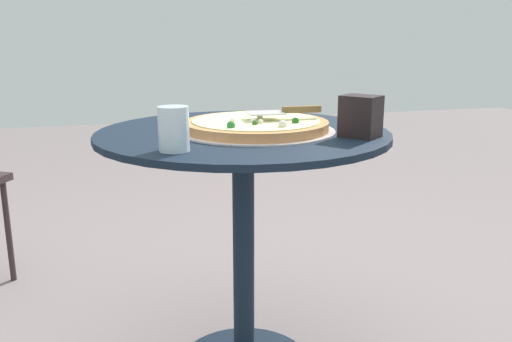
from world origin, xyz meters
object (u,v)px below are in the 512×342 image
napkin_dispenser (361,116)px  patio_table (243,197)px  pizza_on_tray (256,126)px  pizza_server (284,111)px  drinking_cup (174,129)px

napkin_dispenser → patio_table: bearing=19.9°
patio_table → pizza_on_tray: size_ratio=1.86×
pizza_on_tray → pizza_server: 0.09m
pizza_on_tray → drinking_cup: (-0.25, -0.20, 0.04)m
drinking_cup → pizza_server: bearing=30.4°
drinking_cup → napkin_dispenser: (0.49, 0.05, 0.00)m
pizza_on_tray → drinking_cup: size_ratio=4.25×
patio_table → pizza_server: size_ratio=3.84×
drinking_cup → napkin_dispenser: size_ratio=0.95×
pizza_on_tray → napkin_dispenser: size_ratio=4.05×
pizza_server → napkin_dispenser: napkin_dispenser is taller
pizza_on_tray → napkin_dispenser: 0.29m
pizza_server → drinking_cup: 0.39m
patio_table → pizza_on_tray: (0.03, -0.02, 0.21)m
pizza_server → drinking_cup: bearing=-149.6°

